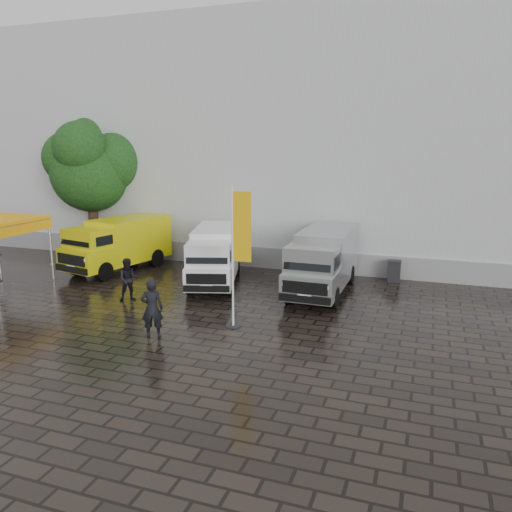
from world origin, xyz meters
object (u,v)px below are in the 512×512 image
(van_silver, at_px, (323,263))
(flagpole, at_px, (238,251))
(person_front, at_px, (152,308))
(van_yellow, at_px, (118,245))
(person_tent, at_px, (129,280))
(wheelie_bin, at_px, (394,271))
(van_white, at_px, (215,257))

(van_silver, distance_m, flagpole, 5.26)
(person_front, bearing_deg, flagpole, -163.83)
(van_yellow, distance_m, person_front, 9.15)
(van_yellow, distance_m, person_tent, 5.03)
(van_silver, relative_size, person_tent, 3.47)
(flagpole, xyz_separation_m, person_front, (-2.16, -1.70, -1.61))
(flagpole, height_order, wheelie_bin, flagpole)
(flagpole, bearing_deg, person_tent, 165.13)
(van_silver, xyz_separation_m, person_front, (-3.91, -6.48, -0.30))
(person_front, xyz_separation_m, person_tent, (-2.82, 3.03, -0.11))
(van_white, distance_m, person_tent, 3.95)
(van_yellow, xyz_separation_m, flagpole, (8.14, -5.22, 1.33))
(person_front, bearing_deg, wheelie_bin, -147.29)
(van_yellow, relative_size, van_silver, 0.92)
(flagpole, height_order, person_tent, flagpole)
(person_front, bearing_deg, person_tent, -69.04)
(wheelie_bin, bearing_deg, person_front, -130.18)
(wheelie_bin, height_order, person_tent, person_tent)
(person_front, bearing_deg, van_yellow, -71.27)
(flagpole, bearing_deg, van_silver, 69.85)
(flagpole, bearing_deg, van_white, 121.81)
(person_front, distance_m, person_tent, 4.14)
(person_tent, bearing_deg, van_yellow, 93.82)
(wheelie_bin, relative_size, person_front, 0.50)
(van_silver, bearing_deg, person_tent, -152.37)
(van_white, bearing_deg, person_tent, -139.37)
(van_silver, relative_size, wheelie_bin, 6.06)
(van_yellow, xyz_separation_m, van_white, (5.26, -0.58, -0.05))
(flagpole, xyz_separation_m, person_tent, (-4.98, 1.32, -1.72))
(van_white, bearing_deg, flagpole, -75.22)
(van_yellow, relative_size, person_front, 2.83)
(van_white, relative_size, flagpole, 1.17)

